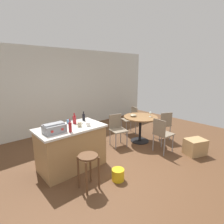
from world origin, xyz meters
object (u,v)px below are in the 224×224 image
Objects in this scene: toolbox at (54,128)px; serving_bowl at (133,115)px; wooden_stool at (88,164)px; bottle_0 at (74,120)px; kitchen_island at (71,147)px; cardboard_box at (195,147)px; folding_chair_near at (162,133)px; cup_0 at (80,124)px; cup_1 at (68,122)px; bottle_2 at (84,117)px; folding_chair_left at (131,118)px; wine_glass at (150,113)px; plastic_bucket at (118,175)px; folding_chair_far at (164,123)px; dining_table at (140,122)px; cup_2 at (88,124)px; folding_chair_right at (117,128)px; bottle_1 at (70,127)px.

serving_bowl is at bearing 3.99° from toolbox.
bottle_0 reaches higher than wooden_stool.
cardboard_box is (2.54, -1.49, -0.26)m from kitchen_island.
kitchen_island is at bearing 149.52° from cardboard_box.
serving_bowl reaches higher than wooden_stool.
folding_chair_near is 2.06m from cup_0.
wooden_stool is 1.19m from cup_1.
kitchen_island is 0.73m from bottle_2.
folding_chair_left is 7.73× the size of cup_1.
serving_bowl is at bearing 22.61° from wooden_stool.
toolbox reaches higher than wine_glass.
folding_chair_near is at bearing -1.34° from wooden_stool.
toolbox is 2.68× the size of wine_glass.
serving_bowl reaches higher than plastic_bucket.
wine_glass reaches higher than folding_chair_left.
wooden_stool is at bearing -167.27° from wine_glass.
wooden_stool is 0.74× the size of folding_chair_far.
bottle_2 reaches higher than toolbox.
folding_chair_near is at bearing -30.13° from cup_1.
toolbox is at bearing -166.75° from folding_chair_left.
bottle_0 reaches higher than folding_chair_near.
bottle_2 reaches higher than dining_table.
wooden_stool is 1.32× the size of cardboard_box.
kitchen_island is at bearing -166.96° from folding_chair_left.
kitchen_island is at bearing 173.74° from wine_glass.
toolbox is 3.14× the size of cup_2.
wine_glass reaches higher than serving_bowl.
wooden_stool is 2.15m from folding_chair_near.
plastic_bucket is at bearing -79.02° from bottle_0.
toolbox is (-0.25, 0.72, 0.52)m from wooden_stool.
cardboard_box is at bearing -71.04° from serving_bowl.
serving_bowl reaches higher than cardboard_box.
serving_bowl is 0.38× the size of cardboard_box.
folding_chair_right is (1.48, 0.18, 0.05)m from kitchen_island.
bottle_2 is (-2.00, -0.36, 0.47)m from folding_chair_left.
bottle_2 is at bearing 38.59° from bottle_1.
bottle_2 reaches higher than cardboard_box.
cardboard_box is at bearing -102.48° from folding_chair_far.
cup_1 reaches higher than plastic_bucket.
kitchen_island is 2.20m from folding_chair_near.
bottle_2 reaches higher than folding_chair_right.
toolbox reaches higher than wooden_stool.
cup_2 reaches higher than serving_bowl.
bottle_0 reaches higher than bottle_2.
cup_1 is at bearing -172.23° from folding_chair_left.
cardboard_box is (0.52, -0.62, -0.32)m from folding_chair_near.
dining_table is 4.02× the size of bottle_0.
dining_table is 1.99× the size of cardboard_box.
bottle_0 is at bearing 177.54° from serving_bowl.
dining_table is at bearing -41.91° from serving_bowl.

